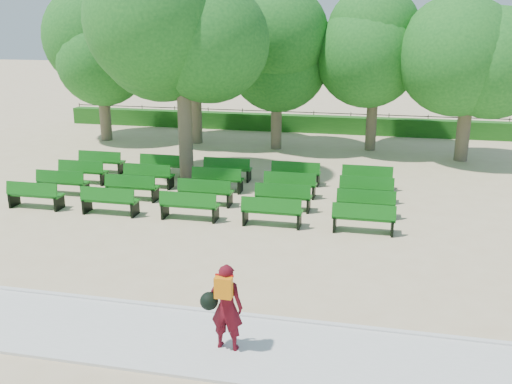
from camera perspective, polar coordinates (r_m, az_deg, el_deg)
ground at (r=18.09m, az=-2.87°, el=-2.20°), size 120.00×120.00×0.00m
paving at (r=11.74m, az=-12.59°, el=-13.72°), size 30.00×2.20×0.06m
curb at (r=12.64m, az=-10.40°, el=-11.11°), size 30.00×0.12×0.10m
hedge at (r=31.29m, az=3.85°, el=6.88°), size 26.00×0.70×0.90m
fence at (r=31.76m, az=3.95°, el=6.20°), size 26.00×0.10×1.02m
tree_line at (r=27.51m, az=2.58°, el=4.53°), size 21.80×6.80×7.04m
bench_array at (r=19.72m, az=-4.47°, el=-0.30°), size 1.81×0.61×1.13m
tree_among at (r=21.11m, az=-7.40°, el=14.25°), size 5.66×5.66×7.54m
person at (r=10.60m, az=-3.11°, el=-11.29°), size 0.80×0.49×1.68m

